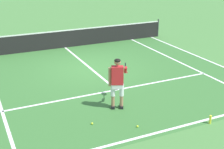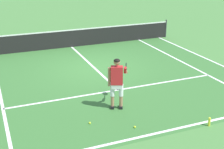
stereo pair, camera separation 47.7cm
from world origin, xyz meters
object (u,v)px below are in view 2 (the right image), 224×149
(tennis_player, at_px, (117,80))
(water_bottle, at_px, (209,122))
(tennis_ball_near_feet, at_px, (90,123))
(tennis_ball_by_baseline, at_px, (135,127))

(tennis_player, height_order, water_bottle, tennis_player)
(tennis_player, height_order, tennis_ball_near_feet, tennis_player)
(tennis_player, relative_size, tennis_ball_near_feet, 25.95)
(tennis_player, xyz_separation_m, tennis_ball_by_baseline, (-0.03, -1.39, -0.96))
(tennis_ball_by_baseline, relative_size, water_bottle, 0.25)
(tennis_ball_near_feet, bearing_deg, water_bottle, -24.20)
(tennis_ball_near_feet, bearing_deg, tennis_player, 29.88)
(tennis_ball_near_feet, bearing_deg, tennis_ball_by_baseline, -32.36)
(tennis_ball_near_feet, height_order, water_bottle, water_bottle)
(tennis_player, bearing_deg, tennis_ball_near_feet, -150.12)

